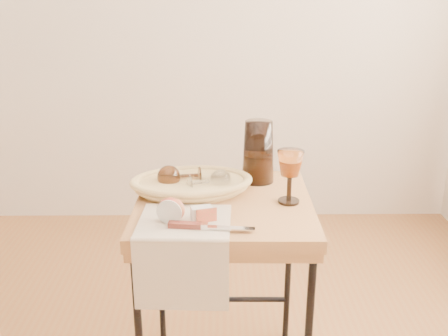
{
  "coord_description": "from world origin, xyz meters",
  "views": [
    {
      "loc": [
        0.37,
        -1.23,
        1.39
      ],
      "look_at": [
        0.39,
        0.31,
        0.85
      ],
      "focal_mm": 41.52,
      "sensor_mm": 36.0,
      "label": 1
    }
  ],
  "objects_px": {
    "tea_towel": "(185,222)",
    "goblet_lying_a": "(182,176)",
    "wine_goblet": "(290,177)",
    "goblet_lying_b": "(208,181)",
    "pitcher": "(258,152)",
    "side_table": "(224,296)",
    "table_knife": "(208,226)",
    "apple_half": "(171,209)",
    "bread_basket": "(192,185)"
  },
  "relations": [
    {
      "from": "wine_goblet",
      "to": "table_knife",
      "type": "xyz_separation_m",
      "value": [
        -0.26,
        -0.2,
        -0.07
      ]
    },
    {
      "from": "side_table",
      "to": "apple_half",
      "type": "relative_size",
      "value": 8.92
    },
    {
      "from": "side_table",
      "to": "pitcher",
      "type": "bearing_deg",
      "value": 55.71
    },
    {
      "from": "goblet_lying_a",
      "to": "goblet_lying_b",
      "type": "xyz_separation_m",
      "value": [
        0.09,
        -0.04,
        -0.0
      ]
    },
    {
      "from": "pitcher",
      "to": "table_knife",
      "type": "relative_size",
      "value": 1.07
    },
    {
      "from": "goblet_lying_a",
      "to": "apple_half",
      "type": "bearing_deg",
      "value": 76.22
    },
    {
      "from": "bread_basket",
      "to": "pitcher",
      "type": "height_order",
      "value": "pitcher"
    },
    {
      "from": "side_table",
      "to": "goblet_lying_a",
      "type": "bearing_deg",
      "value": 147.08
    },
    {
      "from": "table_knife",
      "to": "side_table",
      "type": "bearing_deg",
      "value": 84.09
    },
    {
      "from": "bread_basket",
      "to": "goblet_lying_a",
      "type": "distance_m",
      "value": 0.05
    },
    {
      "from": "side_table",
      "to": "bread_basket",
      "type": "xyz_separation_m",
      "value": [
        -0.11,
        0.07,
        0.39
      ]
    },
    {
      "from": "tea_towel",
      "to": "side_table",
      "type": "bearing_deg",
      "value": 56.77
    },
    {
      "from": "side_table",
      "to": "apple_half",
      "type": "distance_m",
      "value": 0.47
    },
    {
      "from": "side_table",
      "to": "wine_goblet",
      "type": "distance_m",
      "value": 0.5
    },
    {
      "from": "tea_towel",
      "to": "goblet_lying_a",
      "type": "relative_size",
      "value": 2.09
    },
    {
      "from": "tea_towel",
      "to": "bread_basket",
      "type": "relative_size",
      "value": 0.74
    },
    {
      "from": "bread_basket",
      "to": "goblet_lying_a",
      "type": "relative_size",
      "value": 2.8
    },
    {
      "from": "goblet_lying_a",
      "to": "table_knife",
      "type": "height_order",
      "value": "goblet_lying_a"
    },
    {
      "from": "goblet_lying_b",
      "to": "pitcher",
      "type": "bearing_deg",
      "value": 20.01
    },
    {
      "from": "tea_towel",
      "to": "goblet_lying_a",
      "type": "xyz_separation_m",
      "value": [
        -0.02,
        0.26,
        0.05
      ]
    },
    {
      "from": "side_table",
      "to": "tea_towel",
      "type": "distance_m",
      "value": 0.42
    },
    {
      "from": "bread_basket",
      "to": "goblet_lying_b",
      "type": "xyz_separation_m",
      "value": [
        0.05,
        -0.02,
        0.02
      ]
    },
    {
      "from": "goblet_lying_a",
      "to": "wine_goblet",
      "type": "bearing_deg",
      "value": 152.31
    },
    {
      "from": "goblet_lying_b",
      "to": "pitcher",
      "type": "distance_m",
      "value": 0.23
    },
    {
      "from": "bread_basket",
      "to": "apple_half",
      "type": "height_order",
      "value": "apple_half"
    },
    {
      "from": "side_table",
      "to": "goblet_lying_a",
      "type": "xyz_separation_m",
      "value": [
        -0.14,
        0.09,
        0.42
      ]
    },
    {
      "from": "tea_towel",
      "to": "apple_half",
      "type": "xyz_separation_m",
      "value": [
        -0.04,
        -0.0,
        0.04
      ]
    },
    {
      "from": "goblet_lying_a",
      "to": "pitcher",
      "type": "bearing_deg",
      "value": -171.87
    },
    {
      "from": "side_table",
      "to": "apple_half",
      "type": "height_order",
      "value": "apple_half"
    },
    {
      "from": "pitcher",
      "to": "wine_goblet",
      "type": "xyz_separation_m",
      "value": [
        0.09,
        -0.2,
        -0.02
      ]
    },
    {
      "from": "goblet_lying_a",
      "to": "table_knife",
      "type": "relative_size",
      "value": 0.53
    },
    {
      "from": "bread_basket",
      "to": "goblet_lying_a",
      "type": "xyz_separation_m",
      "value": [
        -0.03,
        0.02,
        0.03
      ]
    },
    {
      "from": "side_table",
      "to": "goblet_lying_b",
      "type": "xyz_separation_m",
      "value": [
        -0.05,
        0.05,
        0.41
      ]
    },
    {
      "from": "tea_towel",
      "to": "goblet_lying_a",
      "type": "distance_m",
      "value": 0.26
    },
    {
      "from": "wine_goblet",
      "to": "goblet_lying_b",
      "type": "bearing_deg",
      "value": 165.02
    },
    {
      "from": "side_table",
      "to": "wine_goblet",
      "type": "relative_size",
      "value": 4.1
    },
    {
      "from": "goblet_lying_a",
      "to": "goblet_lying_b",
      "type": "relative_size",
      "value": 1.12
    },
    {
      "from": "pitcher",
      "to": "apple_half",
      "type": "height_order",
      "value": "pitcher"
    },
    {
      "from": "apple_half",
      "to": "tea_towel",
      "type": "bearing_deg",
      "value": 14.09
    },
    {
      "from": "goblet_lying_a",
      "to": "apple_half",
      "type": "height_order",
      "value": "goblet_lying_a"
    },
    {
      "from": "side_table",
      "to": "goblet_lying_b",
      "type": "height_order",
      "value": "goblet_lying_b"
    },
    {
      "from": "side_table",
      "to": "pitcher",
      "type": "relative_size",
      "value": 2.79
    },
    {
      "from": "apple_half",
      "to": "pitcher",
      "type": "bearing_deg",
      "value": 63.4
    },
    {
      "from": "bread_basket",
      "to": "wine_goblet",
      "type": "bearing_deg",
      "value": -23.05
    },
    {
      "from": "goblet_lying_a",
      "to": "pitcher",
      "type": "height_order",
      "value": "pitcher"
    },
    {
      "from": "tea_towel",
      "to": "goblet_lying_b",
      "type": "xyz_separation_m",
      "value": [
        0.06,
        0.22,
        0.04
      ]
    },
    {
      "from": "pitcher",
      "to": "apple_half",
      "type": "xyz_separation_m",
      "value": [
        -0.28,
        -0.35,
        -0.07
      ]
    },
    {
      "from": "goblet_lying_a",
      "to": "bread_basket",
      "type": "bearing_deg",
      "value": 142.95
    },
    {
      "from": "side_table",
      "to": "goblet_lying_a",
      "type": "relative_size",
      "value": 5.6
    },
    {
      "from": "side_table",
      "to": "table_knife",
      "type": "bearing_deg",
      "value": -102.59
    }
  ]
}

